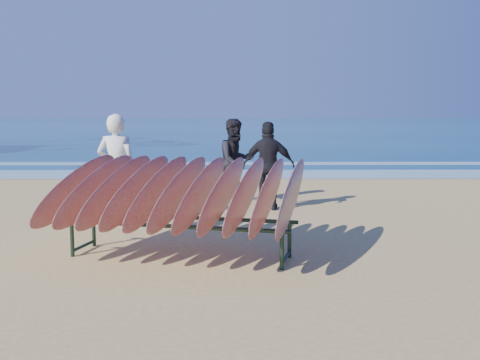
{
  "coord_description": "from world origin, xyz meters",
  "views": [
    {
      "loc": [
        -0.07,
        -8.47,
        2.09
      ],
      "look_at": [
        0.0,
        0.8,
        0.95
      ],
      "focal_mm": 45.0,
      "sensor_mm": 36.0,
      "label": 1
    }
  ],
  "objects": [
    {
      "name": "ocean",
      "position": [
        0.0,
        55.0,
        0.01
      ],
      "size": [
        160.0,
        160.0,
        0.0
      ],
      "primitive_type": "plane",
      "color": "navy",
      "rests_on": "ground"
    },
    {
      "name": "foam_near",
      "position": [
        0.0,
        10.0,
        0.01
      ],
      "size": [
        160.0,
        160.0,
        0.0
      ],
      "primitive_type": "plane",
      "color": "white",
      "rests_on": "ground"
    },
    {
      "name": "ground",
      "position": [
        0.0,
        0.0,
        0.0
      ],
      "size": [
        120.0,
        120.0,
        0.0
      ],
      "primitive_type": "plane",
      "color": "tan",
      "rests_on": "ground"
    },
    {
      "name": "person_white",
      "position": [
        -2.19,
        2.21,
        0.98
      ],
      "size": [
        0.78,
        0.57,
        1.96
      ],
      "primitive_type": "imported",
      "rotation": [
        0.0,
        0.0,
        3.0
      ],
      "color": "silver",
      "rests_on": "ground"
    },
    {
      "name": "person_dark_a",
      "position": [
        -0.07,
        4.48,
        0.91
      ],
      "size": [
        1.12,
        1.07,
        1.83
      ],
      "primitive_type": "imported",
      "rotation": [
        0.0,
        0.0,
        0.58
      ],
      "color": "black",
      "rests_on": "ground"
    },
    {
      "name": "surfboard_rack",
      "position": [
        -0.84,
        -0.28,
        0.91
      ],
      "size": [
        3.69,
        3.28,
        1.49
      ],
      "rotation": [
        0.0,
        0.0,
        -0.24
      ],
      "color": "black",
      "rests_on": "ground"
    },
    {
      "name": "foam_far",
      "position": [
        0.0,
        13.5,
        0.01
      ],
      "size": [
        160.0,
        160.0,
        0.0
      ],
      "primitive_type": "plane",
      "color": "white",
      "rests_on": "ground"
    },
    {
      "name": "person_dark_b",
      "position": [
        0.6,
        3.58,
        0.89
      ],
      "size": [
        1.08,
        0.51,
        1.79
      ],
      "primitive_type": "imported",
      "rotation": [
        0.0,
        0.0,
        3.07
      ],
      "color": "black",
      "rests_on": "ground"
    }
  ]
}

